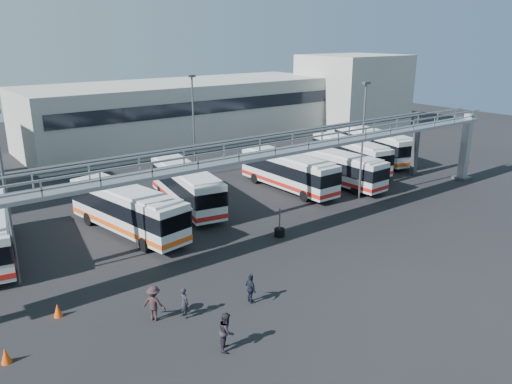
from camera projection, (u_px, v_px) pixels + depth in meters
ground at (314, 260)px, 32.24m from camera, size 140.00×140.00×0.00m
gantry at (260, 160)px, 35.05m from camera, size 51.40×5.15×7.10m
warehouse at (186, 112)px, 66.86m from camera, size 42.00×14.00×8.00m
building_right at (353, 92)px, 76.72m from camera, size 14.00×12.00×11.00m
light_pole_left at (5, 191)px, 27.45m from camera, size 0.70×0.35×10.21m
light_pole_mid at (363, 135)px, 42.71m from camera, size 0.70×0.35×10.21m
light_pole_back at (193, 121)px, 49.56m from camera, size 0.70×0.35×10.21m
bus_3 at (127, 208)px, 36.14m from camera, size 4.67×11.63×3.45m
bus_4 at (186, 185)px, 41.64m from camera, size 4.48×11.65×3.46m
bus_6 at (288, 170)px, 46.34m from camera, size 2.71×11.15×3.38m
bus_7 at (336, 167)px, 47.97m from camera, size 2.85×10.65×3.21m
bus_8 at (350, 153)px, 53.36m from camera, size 4.20×11.04×3.27m
bus_9 at (373, 144)px, 57.06m from camera, size 4.83×11.85×3.51m
pedestrian_a at (184, 303)px, 25.58m from camera, size 0.44×0.63×1.66m
pedestrian_b at (227, 331)px, 22.92m from camera, size 1.14×1.16×1.89m
pedestrian_c at (154, 303)px, 25.31m from camera, size 1.28×1.39×1.88m
pedestrian_d at (251, 289)px, 26.95m from camera, size 0.53×1.03×1.68m
cone_left at (6, 356)px, 22.11m from camera, size 0.59×0.59×0.74m
cone_right at (58, 310)px, 25.76m from camera, size 0.49×0.49×0.73m
tire_stack at (279, 232)px, 36.00m from camera, size 0.75×0.75×2.15m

